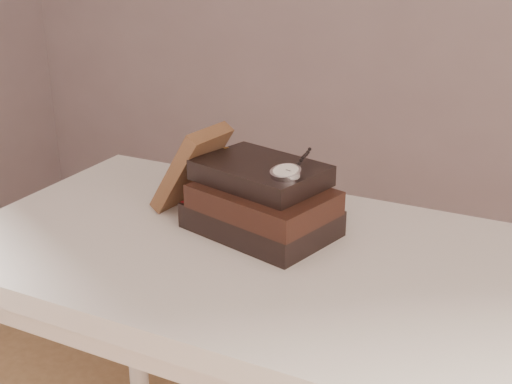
% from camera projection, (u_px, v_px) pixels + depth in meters
% --- Properties ---
extents(table, '(1.00, 0.60, 0.75)m').
position_uv_depth(table, '(243.00, 289.00, 1.19)').
color(table, beige).
rests_on(table, ground).
extents(book_stack, '(0.29, 0.24, 0.13)m').
position_uv_depth(book_stack, '(262.00, 201.00, 1.18)').
color(book_stack, black).
rests_on(book_stack, table).
extents(journal, '(0.14, 0.13, 0.17)m').
position_uv_depth(journal, '(191.00, 168.00, 1.26)').
color(journal, '#452A1A').
rests_on(journal, table).
extents(pocket_watch, '(0.06, 0.16, 0.02)m').
position_uv_depth(pocket_watch, '(287.00, 171.00, 1.10)').
color(pocket_watch, silver).
rests_on(pocket_watch, book_stack).
extents(eyeglasses, '(0.13, 0.15, 0.05)m').
position_uv_depth(eyeglasses, '(255.00, 171.00, 1.29)').
color(eyeglasses, silver).
rests_on(eyeglasses, book_stack).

